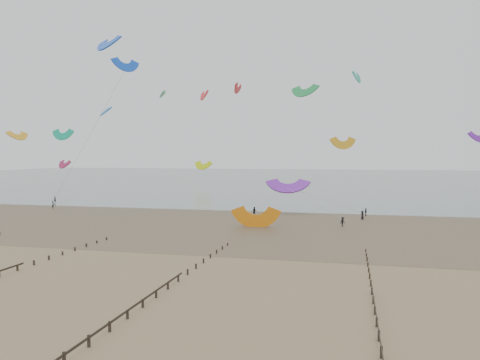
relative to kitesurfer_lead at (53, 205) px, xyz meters
name	(u,v)px	position (x,y,z in m)	size (l,w,h in m)	color
ground	(165,264)	(45.91, -44.83, -0.88)	(500.00, 500.00, 0.00)	brown
sea_and_shore	(217,221)	(41.84, -10.43, -0.87)	(500.00, 665.00, 0.03)	#475654
groynes	(113,323)	(49.91, -63.88, -0.41)	(72.16, 50.16, 1.00)	black
kitesurfer_lead	(53,205)	(0.00, 0.00, 0.00)	(0.64, 0.42, 1.75)	black
kitesurfers	(389,214)	(73.26, 1.15, -0.06)	(130.92, 25.42, 1.76)	black
grounded_kite	(256,227)	(50.38, -16.01, -0.88)	(7.06, 3.70, 5.38)	orange
kites_airborne	(261,126)	(38.61, 50.07, 20.17)	(237.95, 115.76, 39.90)	maroon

